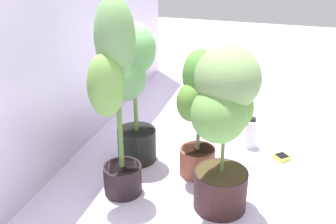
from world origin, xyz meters
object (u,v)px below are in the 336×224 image
potted_plant_center (200,109)px  potted_plant_back_left (115,87)px  potted_plant_back_center (132,85)px  hygrometer_box (282,157)px  potted_plant_front_left (224,118)px  nutrient_bottle (251,133)px

potted_plant_center → potted_plant_back_left: size_ratio=0.71×
potted_plant_back_center → potted_plant_center: size_ratio=1.14×
potted_plant_back_center → potted_plant_back_left: bearing=-171.9°
potted_plant_back_left → hygrometer_box: size_ratio=8.82×
potted_plant_back_center → potted_plant_back_left: potted_plant_back_left is taller
potted_plant_back_center → potted_plant_front_left: 0.62m
potted_plant_front_left → nutrient_bottle: size_ratio=4.08×
potted_plant_back_center → hygrometer_box: (0.26, -0.83, -0.46)m
potted_plant_back_center → potted_plant_back_left: size_ratio=0.81×
nutrient_bottle → potted_plant_front_left: bearing=173.2°
potted_plant_center → potted_plant_back_left: (-0.30, 0.34, 0.19)m
hygrometer_box → nutrient_bottle: size_ratio=0.57×
potted_plant_back_center → potted_plant_front_left: (-0.29, -0.55, 0.01)m
potted_plant_back_center → nutrient_bottle: size_ratio=4.10×
hygrometer_box → potted_plant_back_left: bearing=175.0°
potted_plant_center → hygrometer_box: 0.65m
potted_plant_center → hygrometer_box: bearing=-56.8°
potted_plant_front_left → nutrient_bottle: potted_plant_front_left is taller
potted_plant_center → potted_plant_back_left: potted_plant_back_left is taller
potted_plant_center → nutrient_bottle: 0.55m
potted_plant_front_left → hygrometer_box: (0.55, -0.28, -0.47)m
potted_plant_center → hygrometer_box: potted_plant_center is taller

